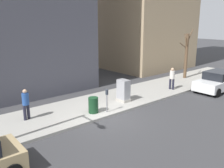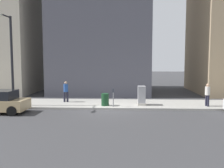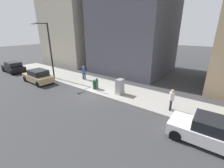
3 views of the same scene
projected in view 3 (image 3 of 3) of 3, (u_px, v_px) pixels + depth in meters
ground_plane at (92, 93)px, 14.67m from camera, size 120.00×120.00×0.00m
sidewalk at (105, 87)px, 16.15m from camera, size 4.00×36.00×0.15m
parked_car_white at (212, 132)px, 7.92m from camera, size 1.95×4.21×1.52m
parked_car_tan at (38, 76)px, 17.60m from camera, size 2.03×4.25×1.52m
parked_car_black at (13, 67)px, 22.01m from camera, size 1.97×4.23×1.52m
parking_meter at (97, 83)px, 14.49m from camera, size 0.14×0.10×1.35m
utility_box at (120, 87)px, 14.00m from camera, size 0.83×0.61×1.43m
streetlamp at (48, 47)px, 17.49m from camera, size 1.97×0.32×6.50m
trash_bin at (96, 85)px, 15.31m from camera, size 0.56×0.56×0.90m
pedestrian_near_meter at (172, 99)px, 11.02m from camera, size 0.39×0.36×1.66m
pedestrian_midblock at (84, 72)px, 18.12m from camera, size 0.36×0.39×1.66m
office_block_center at (136, 1)px, 20.13m from camera, size 9.99×9.99×19.17m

